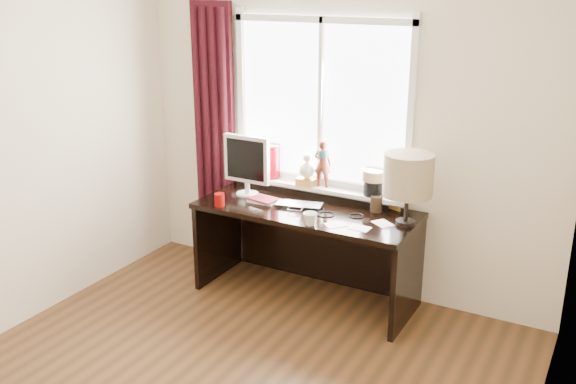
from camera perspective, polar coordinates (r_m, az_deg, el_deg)
The scene contains 15 objects.
wall_back at distance 5.01m, azimuth 4.65°, elevation 5.55°, with size 3.50×2.60×0.00m, color beige.
wall_right at distance 2.72m, azimuth 21.22°, elevation -7.15°, with size 4.00×2.60×0.00m, color beige.
laptop at distance 4.92m, azimuth 1.03°, elevation -1.15°, with size 0.36×0.23×0.03m, color silver.
mug at distance 4.54m, azimuth 1.98°, elevation -2.37°, with size 0.10×0.09×0.10m, color white.
red_cup at distance 4.95m, azimuth -6.11°, elevation -0.69°, with size 0.08×0.08×0.10m, color #780502.
window at distance 5.03m, azimuth 2.88°, elevation 5.64°, with size 1.52×0.20×1.40m.
curtain at distance 5.53m, azimuth -6.59°, elevation 4.74°, with size 0.38×0.09×2.25m.
desk at distance 5.06m, azimuth 2.11°, elevation -3.72°, with size 1.70×0.70×0.75m.
monitor at distance 5.12m, azimuth -3.70°, elevation 2.70°, with size 0.40×0.18×0.49m.
notebook_stack at distance 5.03m, azimuth -2.19°, elevation -0.70°, with size 0.24×0.18×0.03m.
brush_holder at distance 4.85m, azimuth 7.87°, elevation -1.03°, with size 0.09×0.09×0.25m.
icon_frame at distance 4.89m, azimuth 9.48°, elevation -0.88°, with size 0.10×0.04×0.13m.
table_lamp at distance 4.53m, azimuth 10.65°, elevation 1.43°, with size 0.35×0.35×0.52m.
loose_papers at distance 4.58m, azimuth 6.38°, elevation -2.97°, with size 0.47×0.37×0.00m.
desk_cables at distance 4.78m, azimuth 4.04°, elevation -1.92°, with size 0.44×0.22×0.01m.
Camera 1 is at (1.99, -2.46, 2.42)m, focal length 40.00 mm.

